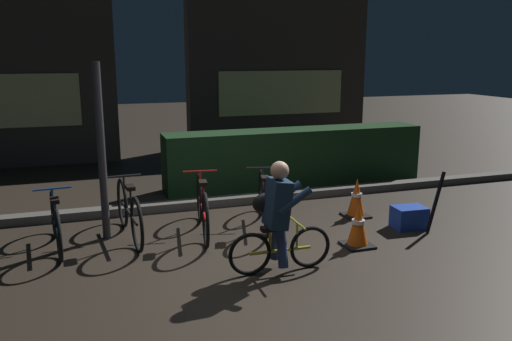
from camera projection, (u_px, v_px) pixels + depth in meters
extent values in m
plane|color=#2D261E|center=(256.00, 256.00, 6.24)|extent=(40.00, 40.00, 0.00)
cube|color=#56544F|center=(212.00, 202.00, 8.26)|extent=(12.00, 0.24, 0.12)
cube|color=#19381C|center=(296.00, 157.00, 9.55)|extent=(4.80, 0.70, 1.02)
cube|color=#383330|center=(278.00, 69.00, 13.40)|extent=(4.74, 0.50, 3.94)
cube|color=#BFCC8C|center=(282.00, 93.00, 13.28)|extent=(3.31, 0.04, 1.10)
cylinder|color=#2D2D33|center=(102.00, 153.00, 6.58)|extent=(0.10, 0.10, 2.27)
torus|color=black|center=(54.00, 214.00, 6.82)|extent=(0.11, 0.62, 0.62)
torus|color=black|center=(59.00, 236.00, 6.00)|extent=(0.11, 0.62, 0.62)
cylinder|color=#19479E|center=(56.00, 224.00, 6.41)|extent=(0.13, 0.92, 0.04)
cylinder|color=#19479E|center=(56.00, 214.00, 6.23)|extent=(0.03, 0.03, 0.35)
cube|color=black|center=(55.00, 200.00, 6.19)|extent=(0.12, 0.21, 0.05)
cylinder|color=#19479E|center=(53.00, 204.00, 6.59)|extent=(0.03, 0.03, 0.39)
cylinder|color=#19479E|center=(52.00, 189.00, 6.55)|extent=(0.46, 0.07, 0.02)
torus|color=black|center=(122.00, 203.00, 7.20)|extent=(0.10, 0.69, 0.69)
torus|color=black|center=(137.00, 225.00, 6.29)|extent=(0.10, 0.69, 0.69)
cylinder|color=black|center=(129.00, 213.00, 6.75)|extent=(0.13, 1.03, 0.04)
cylinder|color=black|center=(131.00, 202.00, 6.54)|extent=(0.03, 0.03, 0.39)
cube|color=black|center=(130.00, 187.00, 6.50)|extent=(0.12, 0.21, 0.05)
cylinder|color=black|center=(124.00, 192.00, 6.95)|extent=(0.03, 0.03, 0.43)
cylinder|color=black|center=(124.00, 176.00, 6.90)|extent=(0.46, 0.06, 0.02)
torus|color=black|center=(200.00, 198.00, 7.44)|extent=(0.15, 0.70, 0.70)
torus|color=black|center=(206.00, 220.00, 6.43)|extent=(0.15, 0.70, 0.70)
cylinder|color=#B21919|center=(202.00, 208.00, 6.93)|extent=(0.19, 1.04, 0.04)
cylinder|color=#B21919|center=(203.00, 198.00, 6.71)|extent=(0.03, 0.03, 0.39)
cube|color=black|center=(203.00, 183.00, 6.67)|extent=(0.13, 0.21, 0.05)
cylinder|color=#B21919|center=(200.00, 187.00, 7.16)|extent=(0.03, 0.03, 0.44)
cylinder|color=#B21919|center=(200.00, 171.00, 7.11)|extent=(0.46, 0.09, 0.02)
torus|color=black|center=(261.00, 192.00, 7.77)|extent=(0.22, 0.66, 0.67)
torus|color=black|center=(267.00, 212.00, 6.79)|extent=(0.22, 0.66, 0.67)
cylinder|color=black|center=(264.00, 202.00, 7.28)|extent=(0.30, 0.98, 0.04)
cylinder|color=black|center=(265.00, 192.00, 7.07)|extent=(0.03, 0.03, 0.38)
cube|color=black|center=(265.00, 178.00, 7.03)|extent=(0.15, 0.22, 0.05)
cylinder|color=black|center=(262.00, 182.00, 7.50)|extent=(0.03, 0.03, 0.43)
cylinder|color=black|center=(262.00, 168.00, 7.46)|extent=(0.45, 0.14, 0.02)
cube|color=black|center=(357.00, 245.00, 6.54)|extent=(0.36, 0.36, 0.03)
cone|color=#EA560F|center=(358.00, 224.00, 6.48)|extent=(0.26, 0.26, 0.53)
cylinder|color=white|center=(358.00, 222.00, 6.48)|extent=(0.16, 0.16, 0.05)
cube|color=black|center=(356.00, 215.00, 7.74)|extent=(0.36, 0.36, 0.03)
cone|color=#EA560F|center=(357.00, 197.00, 7.67)|extent=(0.26, 0.26, 0.55)
cylinder|color=white|center=(357.00, 195.00, 7.67)|extent=(0.16, 0.16, 0.05)
cube|color=#193DB7|center=(409.00, 217.00, 7.20)|extent=(0.46, 0.34, 0.30)
torus|color=black|center=(310.00, 247.00, 5.85)|extent=(0.48, 0.05, 0.48)
torus|color=black|center=(250.00, 254.00, 5.64)|extent=(0.48, 0.05, 0.48)
cylinder|color=gold|center=(281.00, 250.00, 5.74)|extent=(0.70, 0.04, 0.04)
cylinder|color=gold|center=(270.00, 240.00, 5.68)|extent=(0.03, 0.03, 0.26)
cube|color=black|center=(270.00, 229.00, 5.65)|extent=(0.20, 0.10, 0.05)
cylinder|color=gold|center=(297.00, 236.00, 5.77)|extent=(0.03, 0.03, 0.30)
cylinder|color=gold|center=(297.00, 223.00, 5.73)|extent=(0.03, 0.46, 0.02)
cylinder|color=navy|center=(276.00, 243.00, 5.81)|extent=(0.11, 0.21, 0.42)
cylinder|color=navy|center=(282.00, 249.00, 5.63)|extent=(0.11, 0.21, 0.42)
cube|color=#192D47|center=(278.00, 203.00, 5.61)|extent=(0.26, 0.32, 0.54)
sphere|color=tan|center=(280.00, 170.00, 5.54)|extent=(0.20, 0.20, 0.20)
cylinder|color=#192D47|center=(285.00, 194.00, 5.77)|extent=(0.40, 0.08, 0.29)
cylinder|color=#192D47|center=(295.00, 201.00, 5.51)|extent=(0.40, 0.08, 0.29)
ellipsoid|color=black|center=(266.00, 203.00, 5.79)|extent=(0.32, 0.16, 0.24)
cylinder|color=black|center=(436.00, 203.00, 6.98)|extent=(0.32, 0.14, 0.82)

